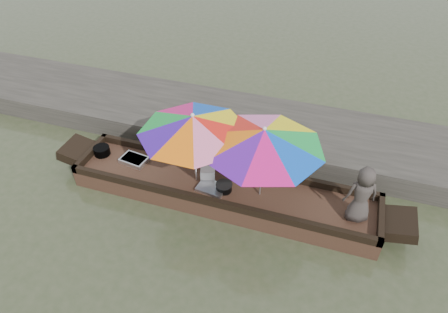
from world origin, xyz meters
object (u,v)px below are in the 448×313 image
(tray_crayfish, at_px, (134,160))
(cooking_pot, at_px, (102,151))
(charcoal_grill, at_px, (224,187))
(tray_scallop, at_px, (212,188))
(umbrella_stern, at_px, (262,163))
(supply_bag, at_px, (208,174))
(boat_hull, at_px, (222,192))
(vendor, at_px, (362,195))
(umbrella_bow, at_px, (195,149))

(tray_crayfish, bearing_deg, cooking_pot, 179.17)
(tray_crayfish, xyz_separation_m, charcoal_grill, (2.04, -0.22, 0.03))
(tray_scallop, bearing_deg, umbrella_stern, 10.11)
(charcoal_grill, bearing_deg, umbrella_stern, 9.74)
(supply_bag, bearing_deg, boat_hull, -14.76)
(tray_scallop, bearing_deg, vendor, 2.44)
(tray_scallop, xyz_separation_m, vendor, (2.67, 0.11, 0.54))
(charcoal_grill, distance_m, supply_bag, 0.45)
(cooking_pot, bearing_deg, boat_hull, -2.50)
(cooking_pot, xyz_separation_m, vendor, (5.24, -0.17, 0.49))
(boat_hull, xyz_separation_m, cooking_pot, (-2.74, 0.12, 0.26))
(tray_crayfish, xyz_separation_m, umbrella_bow, (1.43, -0.11, 0.73))
(charcoal_grill, xyz_separation_m, vendor, (2.43, 0.07, 0.50))
(charcoal_grill, relative_size, vendor, 0.26)
(tray_scallop, bearing_deg, tray_crayfish, 171.48)
(vendor, bearing_deg, cooking_pot, -20.95)
(supply_bag, xyz_separation_m, umbrella_bow, (-0.21, -0.09, 0.65))
(boat_hull, height_order, supply_bag, supply_bag)
(cooking_pot, xyz_separation_m, charcoal_grill, (2.81, -0.24, -0.02))
(tray_scallop, distance_m, umbrella_bow, 0.85)
(cooking_pot, bearing_deg, tray_crayfish, -0.83)
(tray_crayfish, xyz_separation_m, vendor, (4.48, -0.16, 0.53))
(charcoal_grill, xyz_separation_m, umbrella_bow, (-0.61, 0.12, 0.70))
(vendor, bearing_deg, umbrella_stern, -20.70)
(boat_hull, relative_size, supply_bag, 21.33)
(cooking_pot, xyz_separation_m, supply_bag, (2.41, -0.03, 0.04))
(supply_bag, height_order, vendor, vendor)
(supply_bag, distance_m, vendor, 2.87)
(tray_scallop, bearing_deg, cooking_pot, 173.74)
(tray_scallop, relative_size, umbrella_stern, 0.25)
(tray_scallop, height_order, supply_bag, supply_bag)
(vendor, relative_size, umbrella_bow, 0.56)
(tray_crayfish, distance_m, supply_bag, 1.64)
(supply_bag, bearing_deg, cooking_pot, 179.23)
(cooking_pot, distance_m, tray_crayfish, 0.77)
(boat_hull, xyz_separation_m, umbrella_bow, (-0.54, 0.00, 0.95))
(tray_crayfish, bearing_deg, tray_scallop, -8.52)
(cooking_pot, distance_m, supply_bag, 2.41)
(umbrella_stern, bearing_deg, cooking_pot, 178.03)
(tray_scallop, distance_m, charcoal_grill, 0.24)
(charcoal_grill, bearing_deg, tray_scallop, -168.83)
(supply_bag, bearing_deg, umbrella_bow, -157.73)
(boat_hull, distance_m, tray_crayfish, 1.99)
(cooking_pot, relative_size, supply_bag, 1.21)
(vendor, bearing_deg, tray_scallop, -16.68)
(cooking_pot, xyz_separation_m, umbrella_bow, (2.19, -0.12, 0.69))
(umbrella_bow, distance_m, umbrella_stern, 1.29)
(tray_crayfish, xyz_separation_m, supply_bag, (1.64, -0.02, 0.09))
(tray_crayfish, height_order, tray_scallop, tray_crayfish)
(charcoal_grill, bearing_deg, supply_bag, 153.23)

